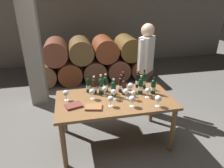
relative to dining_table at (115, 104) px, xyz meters
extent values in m
plane|color=#66635E|center=(0.00, 0.00, -0.67)|extent=(14.00, 14.00, 0.00)
cube|color=gray|center=(0.00, 4.20, 0.73)|extent=(10.00, 0.24, 2.80)
cylinder|color=brown|center=(-1.26, 2.60, -0.37)|extent=(0.60, 0.90, 0.60)
cylinder|color=brown|center=(-0.63, 2.60, -0.37)|extent=(0.60, 0.90, 0.60)
cylinder|color=brown|center=(0.00, 2.60, -0.37)|extent=(0.60, 0.90, 0.60)
cylinder|color=brown|center=(0.63, 2.60, -0.37)|extent=(0.60, 0.90, 0.60)
cylinder|color=brown|center=(1.26, 2.60, -0.37)|extent=(0.60, 0.90, 0.60)
cylinder|color=brown|center=(-0.95, 2.60, 0.18)|extent=(0.60, 0.90, 0.60)
cylinder|color=brown|center=(-0.32, 2.60, 0.18)|extent=(0.60, 0.90, 0.60)
cylinder|color=brown|center=(0.31, 2.60, 0.18)|extent=(0.60, 0.90, 0.60)
cylinder|color=brown|center=(0.95, 2.60, 0.18)|extent=(0.60, 0.90, 0.60)
cube|color=gray|center=(-1.30, 1.60, 0.63)|extent=(0.32, 0.32, 2.60)
cube|color=brown|center=(0.00, 0.00, 0.07)|extent=(1.70, 0.90, 0.04)
cylinder|color=brown|center=(-0.77, -0.39, -0.31)|extent=(0.07, 0.07, 0.72)
cylinder|color=brown|center=(0.77, -0.39, -0.31)|extent=(0.07, 0.07, 0.72)
cylinder|color=brown|center=(-0.77, 0.39, -0.31)|extent=(0.07, 0.07, 0.72)
cylinder|color=brown|center=(0.77, 0.39, -0.31)|extent=(0.07, 0.07, 0.72)
cylinder|color=black|center=(0.42, 0.08, 0.20)|extent=(0.07, 0.07, 0.21)
sphere|color=black|center=(0.42, 0.08, 0.31)|extent=(0.07, 0.07, 0.07)
cylinder|color=black|center=(0.42, 0.08, 0.33)|extent=(0.03, 0.03, 0.07)
cylinder|color=tan|center=(0.42, 0.08, 0.38)|extent=(0.03, 0.03, 0.02)
cylinder|color=silver|center=(0.42, 0.08, 0.19)|extent=(0.07, 0.07, 0.06)
cylinder|color=black|center=(0.00, 0.09, 0.19)|extent=(0.07, 0.07, 0.20)
sphere|color=black|center=(0.00, 0.09, 0.29)|extent=(0.07, 0.07, 0.07)
cylinder|color=black|center=(0.00, 0.09, 0.32)|extent=(0.03, 0.03, 0.06)
cylinder|color=silver|center=(0.00, 0.09, 0.36)|extent=(0.03, 0.03, 0.02)
cylinder|color=silver|center=(0.00, 0.09, 0.18)|extent=(0.07, 0.07, 0.06)
cylinder|color=#19381E|center=(-0.17, 0.21, 0.20)|extent=(0.07, 0.07, 0.22)
sphere|color=#19381E|center=(-0.17, 0.21, 0.31)|extent=(0.07, 0.07, 0.07)
cylinder|color=#19381E|center=(-0.17, 0.21, 0.34)|extent=(0.03, 0.03, 0.07)
cylinder|color=silver|center=(-0.17, 0.21, 0.39)|extent=(0.03, 0.03, 0.02)
cylinder|color=silver|center=(-0.17, 0.21, 0.19)|extent=(0.07, 0.07, 0.06)
cylinder|color=black|center=(0.14, 0.21, 0.19)|extent=(0.07, 0.07, 0.20)
sphere|color=black|center=(0.14, 0.21, 0.30)|extent=(0.07, 0.07, 0.07)
cylinder|color=black|center=(0.14, 0.21, 0.33)|extent=(0.03, 0.03, 0.06)
cylinder|color=#B21E23|center=(0.14, 0.21, 0.37)|extent=(0.03, 0.03, 0.02)
cylinder|color=silver|center=(0.14, 0.21, 0.18)|extent=(0.07, 0.07, 0.06)
cylinder|color=black|center=(0.54, 0.27, 0.20)|extent=(0.07, 0.07, 0.22)
sphere|color=black|center=(0.54, 0.27, 0.32)|extent=(0.07, 0.07, 0.07)
cylinder|color=black|center=(0.54, 0.27, 0.35)|extent=(0.03, 0.03, 0.07)
cylinder|color=black|center=(0.54, 0.27, 0.40)|extent=(0.03, 0.03, 0.03)
cylinder|color=silver|center=(0.54, 0.27, 0.19)|extent=(0.07, 0.07, 0.07)
cylinder|color=black|center=(0.61, 0.05, 0.19)|extent=(0.07, 0.07, 0.19)
sphere|color=black|center=(0.61, 0.05, 0.29)|extent=(0.07, 0.07, 0.07)
cylinder|color=black|center=(0.61, 0.05, 0.31)|extent=(0.03, 0.03, 0.06)
cylinder|color=black|center=(0.61, 0.05, 0.35)|extent=(0.03, 0.03, 0.02)
cylinder|color=silver|center=(0.61, 0.05, 0.18)|extent=(0.07, 0.07, 0.06)
cylinder|color=black|center=(-0.35, 0.30, 0.19)|extent=(0.07, 0.07, 0.20)
sphere|color=black|center=(-0.35, 0.30, 0.30)|extent=(0.07, 0.07, 0.07)
cylinder|color=black|center=(-0.35, 0.30, 0.32)|extent=(0.03, 0.03, 0.06)
cylinder|color=black|center=(-0.35, 0.30, 0.37)|extent=(0.03, 0.03, 0.02)
cylinder|color=silver|center=(-0.35, 0.30, 0.18)|extent=(0.07, 0.07, 0.06)
cylinder|color=black|center=(0.17, 0.11, 0.19)|extent=(0.07, 0.07, 0.19)
sphere|color=black|center=(0.17, 0.11, 0.29)|extent=(0.07, 0.07, 0.07)
cylinder|color=black|center=(0.17, 0.11, 0.32)|extent=(0.03, 0.03, 0.06)
cylinder|color=black|center=(0.17, 0.11, 0.36)|extent=(0.03, 0.03, 0.02)
cylinder|color=silver|center=(0.17, 0.11, 0.18)|extent=(0.07, 0.07, 0.06)
cylinder|color=black|center=(-0.09, 0.27, 0.19)|extent=(0.07, 0.07, 0.21)
sphere|color=black|center=(-0.09, 0.27, 0.30)|extent=(0.07, 0.07, 0.07)
cylinder|color=black|center=(-0.09, 0.27, 0.33)|extent=(0.03, 0.03, 0.07)
cylinder|color=tan|center=(-0.09, 0.27, 0.38)|extent=(0.03, 0.03, 0.02)
cylinder|color=silver|center=(-0.09, 0.27, 0.18)|extent=(0.07, 0.07, 0.06)
cylinder|color=black|center=(0.20, 0.31, 0.19)|extent=(0.07, 0.07, 0.21)
sphere|color=black|center=(0.20, 0.31, 0.30)|extent=(0.07, 0.07, 0.07)
cylinder|color=black|center=(0.20, 0.31, 0.33)|extent=(0.03, 0.03, 0.06)
cylinder|color=#B21E23|center=(0.20, 0.31, 0.37)|extent=(0.03, 0.03, 0.02)
cylinder|color=silver|center=(0.20, 0.31, 0.18)|extent=(0.07, 0.07, 0.06)
cylinder|color=black|center=(0.46, 0.32, 0.19)|extent=(0.07, 0.07, 0.20)
sphere|color=black|center=(0.46, 0.32, 0.30)|extent=(0.07, 0.07, 0.07)
cylinder|color=black|center=(0.46, 0.32, 0.32)|extent=(0.03, 0.03, 0.06)
cylinder|color=#B21E23|center=(0.46, 0.32, 0.36)|extent=(0.03, 0.03, 0.02)
cylinder|color=silver|center=(0.46, 0.32, 0.18)|extent=(0.07, 0.07, 0.06)
cylinder|color=black|center=(-0.27, 0.24, 0.19)|extent=(0.07, 0.07, 0.20)
sphere|color=black|center=(-0.27, 0.24, 0.30)|extent=(0.07, 0.07, 0.07)
cylinder|color=black|center=(-0.27, 0.24, 0.32)|extent=(0.03, 0.03, 0.06)
cylinder|color=silver|center=(-0.27, 0.24, 0.37)|extent=(0.03, 0.03, 0.02)
cylinder|color=silver|center=(-0.27, 0.24, 0.18)|extent=(0.07, 0.07, 0.06)
cylinder|color=white|center=(0.16, -0.03, 0.09)|extent=(0.06, 0.06, 0.00)
cylinder|color=white|center=(0.16, -0.03, 0.13)|extent=(0.01, 0.01, 0.07)
sphere|color=white|center=(0.16, -0.03, 0.21)|extent=(0.09, 0.09, 0.09)
cylinder|color=white|center=(0.28, 0.15, 0.09)|extent=(0.06, 0.06, 0.00)
cylinder|color=white|center=(0.28, 0.15, 0.13)|extent=(0.01, 0.01, 0.07)
sphere|color=white|center=(0.28, 0.15, 0.21)|extent=(0.09, 0.09, 0.09)
cylinder|color=white|center=(-0.02, -0.01, 0.09)|extent=(0.06, 0.06, 0.00)
cylinder|color=white|center=(-0.02, -0.01, 0.13)|extent=(0.01, 0.01, 0.07)
sphere|color=white|center=(-0.02, -0.01, 0.21)|extent=(0.08, 0.08, 0.08)
cylinder|color=white|center=(0.18, -0.26, 0.09)|extent=(0.06, 0.06, 0.00)
cylinder|color=white|center=(0.18, -0.26, 0.13)|extent=(0.01, 0.01, 0.07)
sphere|color=white|center=(0.18, -0.26, 0.21)|extent=(0.09, 0.09, 0.09)
cylinder|color=white|center=(0.48, -0.05, 0.09)|extent=(0.06, 0.06, 0.00)
cylinder|color=white|center=(0.48, -0.05, 0.13)|extent=(0.01, 0.01, 0.07)
sphere|color=white|center=(0.48, -0.05, 0.20)|extent=(0.08, 0.08, 0.08)
cylinder|color=white|center=(-0.69, 0.10, 0.09)|extent=(0.06, 0.06, 0.00)
cylinder|color=white|center=(-0.69, 0.10, 0.13)|extent=(0.01, 0.01, 0.07)
sphere|color=white|center=(-0.69, 0.10, 0.21)|extent=(0.09, 0.09, 0.09)
cylinder|color=white|center=(0.52, -0.33, 0.09)|extent=(0.06, 0.06, 0.00)
cylinder|color=white|center=(0.52, -0.33, 0.13)|extent=(0.01, 0.01, 0.07)
sphere|color=white|center=(0.52, -0.33, 0.21)|extent=(0.09, 0.09, 0.09)
cylinder|color=white|center=(-0.13, 0.12, 0.09)|extent=(0.06, 0.06, 0.00)
cylinder|color=white|center=(-0.13, 0.12, 0.13)|extent=(0.01, 0.01, 0.07)
sphere|color=white|center=(-0.13, 0.12, 0.21)|extent=(0.08, 0.08, 0.08)
cylinder|color=white|center=(-0.32, 0.07, 0.09)|extent=(0.06, 0.06, 0.00)
cylinder|color=white|center=(-0.32, 0.07, 0.13)|extent=(0.01, 0.01, 0.07)
sphere|color=white|center=(-0.32, 0.07, 0.21)|extent=(0.09, 0.09, 0.09)
cylinder|color=white|center=(-0.10, -0.19, 0.09)|extent=(0.06, 0.06, 0.00)
cylinder|color=white|center=(-0.10, -0.19, 0.13)|extent=(0.01, 0.01, 0.07)
sphere|color=white|center=(-0.10, -0.19, 0.21)|extent=(0.08, 0.08, 0.08)
cylinder|color=white|center=(0.25, -0.08, 0.09)|extent=(0.06, 0.06, 0.00)
cylinder|color=white|center=(0.25, -0.08, 0.13)|extent=(0.01, 0.01, 0.07)
sphere|color=white|center=(0.25, -0.08, 0.20)|extent=(0.07, 0.07, 0.07)
cube|color=brown|center=(-0.60, -0.10, 0.11)|extent=(0.26, 0.22, 0.03)
cube|color=#936038|center=(-0.34, -0.19, 0.11)|extent=(0.25, 0.20, 0.03)
cylinder|color=#383842|center=(0.78, 0.79, -0.24)|extent=(0.11, 0.11, 0.85)
cylinder|color=#383842|center=(0.70, 0.71, -0.24)|extent=(0.11, 0.11, 0.85)
cube|color=silver|center=(0.74, 0.75, 0.51)|extent=(0.35, 0.35, 0.64)
cylinder|color=silver|center=(0.89, 0.90, 0.54)|extent=(0.08, 0.08, 0.54)
cylinder|color=silver|center=(0.59, 0.60, 0.54)|extent=(0.08, 0.08, 0.54)
sphere|color=tan|center=(0.74, 0.75, 0.93)|extent=(0.23, 0.23, 0.23)
camera|label=1|loc=(-0.58, -2.52, 1.50)|focal=32.17mm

